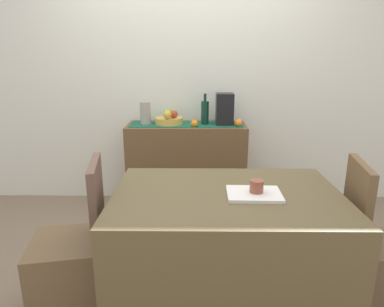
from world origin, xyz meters
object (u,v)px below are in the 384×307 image
sideboard_console (187,166)px  ceramic_vase (145,113)px  wine_bottle (205,112)px  coffee_maker (225,109)px  open_book (254,194)px  chair_by_corner (378,271)px  coffee_cup (256,188)px  dining_table (225,254)px  chair_near_window (73,269)px  fruit_bowl (169,121)px

sideboard_console → ceramic_vase: 0.65m
wine_bottle → coffee_maker: (0.18, 0.00, 0.03)m
ceramic_vase → open_book: 1.72m
ceramic_vase → chair_by_corner: 2.22m
sideboard_console → chair_by_corner: 1.87m
coffee_cup → chair_by_corner: 0.89m
coffee_maker → dining_table: size_ratio=0.24×
ceramic_vase → chair_near_window: (-0.23, -1.48, -0.67)m
coffee_cup → dining_table: bearing=168.5°
sideboard_console → dining_table: (0.26, -1.48, -0.04)m
open_book → wine_bottle: bearing=99.7°
open_book → chair_by_corner: size_ratio=0.31×
wine_bottle → coffee_cup: size_ratio=3.44×
open_book → dining_table: bearing=166.9°
sideboard_console → chair_near_window: size_ratio=1.25×
coffee_maker → coffee_cup: 1.53m
wine_bottle → ceramic_vase: (-0.56, 0.00, -0.01)m
fruit_bowl → open_book: fruit_bowl is taller
wine_bottle → coffee_maker: size_ratio=0.99×
sideboard_console → coffee_maker: coffee_maker is taller
fruit_bowl → dining_table: size_ratio=0.22×
sideboard_console → open_book: bearing=-75.5°
sideboard_console → chair_near_window: 1.61m
ceramic_vase → chair_by_corner: ceramic_vase is taller
fruit_bowl → chair_by_corner: bearing=-48.8°
sideboard_console → wine_bottle: bearing=0.0°
ceramic_vase → dining_table: size_ratio=0.17×
ceramic_vase → open_book: ceramic_vase is taller
open_book → sideboard_console: bearing=106.1°
dining_table → open_book: size_ratio=4.35×
chair_near_window → chair_by_corner: size_ratio=1.00×
coffee_maker → chair_near_window: 1.91m
wine_bottle → chair_by_corner: 1.89m
dining_table → open_book: bearing=-14.7°
wine_bottle → dining_table: bearing=-86.8°
coffee_cup → ceramic_vase: bearing=117.6°
fruit_bowl → open_book: 1.62m
wine_bottle → fruit_bowl: bearing=180.0°
ceramic_vase → wine_bottle: bearing=0.0°
coffee_maker → open_book: bearing=-88.6°
fruit_bowl → ceramic_vase: 0.23m
sideboard_console → coffee_cup: size_ratio=13.33×
wine_bottle → coffee_cup: wine_bottle is taller
fruit_bowl → open_book: size_ratio=0.95×
chair_by_corner → open_book: bearing=-177.0°
fruit_bowl → dining_table: bearing=-74.1°
ceramic_vase → chair_near_window: size_ratio=0.24×
wine_bottle → chair_near_window: (-0.79, -1.48, -0.68)m
wine_bottle → chair_near_window: size_ratio=0.32×
fruit_bowl → ceramic_vase: size_ratio=1.25×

